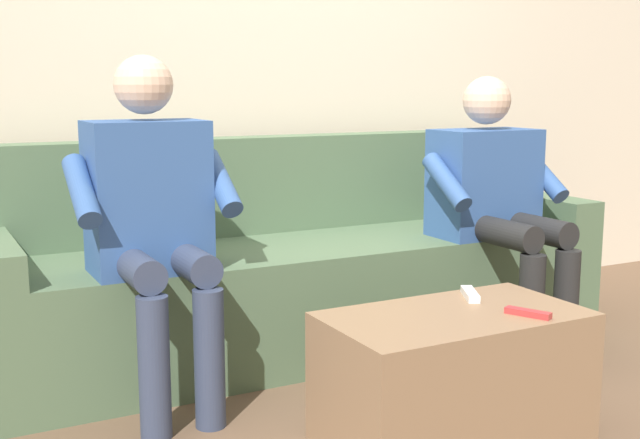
{
  "coord_description": "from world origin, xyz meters",
  "views": [
    {
      "loc": [
        1.46,
        2.82,
        1.09
      ],
      "look_at": [
        0.0,
        0.04,
        0.56
      ],
      "focal_mm": 44.8,
      "sensor_mm": 36.0,
      "label": 1
    }
  ],
  "objects_px": {
    "coffee_table": "(453,376)",
    "person_left_seated": "(495,193)",
    "couch": "(301,273)",
    "remote_white": "(470,294)",
    "remote_red": "(528,313)",
    "person_right_seated": "(153,210)"
  },
  "relations": [
    {
      "from": "coffee_table",
      "to": "remote_red",
      "type": "xyz_separation_m",
      "value": [
        -0.18,
        0.13,
        0.21
      ]
    },
    {
      "from": "person_left_seated",
      "to": "remote_white",
      "type": "height_order",
      "value": "person_left_seated"
    },
    {
      "from": "remote_red",
      "to": "remote_white",
      "type": "xyz_separation_m",
      "value": [
        0.02,
        -0.25,
        0.0
      ]
    },
    {
      "from": "couch",
      "to": "remote_white",
      "type": "bearing_deg",
      "value": 99.32
    },
    {
      "from": "person_right_seated",
      "to": "remote_red",
      "type": "xyz_separation_m",
      "value": [
        -0.9,
        0.84,
        -0.26
      ]
    },
    {
      "from": "person_right_seated",
      "to": "remote_white",
      "type": "height_order",
      "value": "person_right_seated"
    },
    {
      "from": "coffee_table",
      "to": "person_left_seated",
      "type": "relative_size",
      "value": 0.71
    },
    {
      "from": "couch",
      "to": "coffee_table",
      "type": "distance_m",
      "value": 1.06
    },
    {
      "from": "person_right_seated",
      "to": "remote_white",
      "type": "relative_size",
      "value": 7.96
    },
    {
      "from": "coffee_table",
      "to": "remote_white",
      "type": "bearing_deg",
      "value": -141.52
    },
    {
      "from": "person_right_seated",
      "to": "remote_red",
      "type": "distance_m",
      "value": 1.26
    },
    {
      "from": "remote_red",
      "to": "remote_white",
      "type": "height_order",
      "value": "remote_white"
    },
    {
      "from": "remote_red",
      "to": "remote_white",
      "type": "bearing_deg",
      "value": 158.65
    },
    {
      "from": "couch",
      "to": "person_right_seated",
      "type": "bearing_deg",
      "value": 25.54
    },
    {
      "from": "couch",
      "to": "remote_red",
      "type": "distance_m",
      "value": 1.2
    },
    {
      "from": "person_left_seated",
      "to": "person_right_seated",
      "type": "height_order",
      "value": "person_right_seated"
    },
    {
      "from": "remote_red",
      "to": "remote_white",
      "type": "relative_size",
      "value": 0.93
    },
    {
      "from": "person_left_seated",
      "to": "remote_white",
      "type": "relative_size",
      "value": 7.54
    },
    {
      "from": "person_left_seated",
      "to": "remote_red",
      "type": "distance_m",
      "value": 1.02
    },
    {
      "from": "remote_red",
      "to": "couch",
      "type": "bearing_deg",
      "value": 162.01
    },
    {
      "from": "remote_white",
      "to": "coffee_table",
      "type": "bearing_deg",
      "value": -23.99
    },
    {
      "from": "coffee_table",
      "to": "remote_white",
      "type": "height_order",
      "value": "remote_white"
    }
  ]
}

